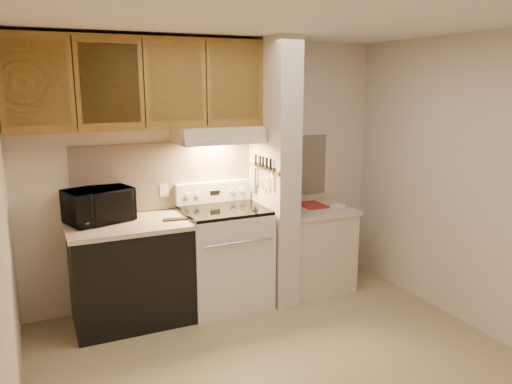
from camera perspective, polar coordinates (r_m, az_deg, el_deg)
floor at (r=4.03m, az=2.76°, el=-18.85°), size 3.60×3.60×0.00m
ceiling at (r=3.48m, az=3.21°, el=19.12°), size 3.60×3.60×0.00m
wall_back at (r=4.90m, az=-5.16°, el=2.45°), size 3.60×2.50×0.02m
wall_right at (r=4.65m, az=23.05°, el=0.96°), size 0.02×3.00×2.50m
backsplash at (r=4.89m, az=-5.11°, el=2.25°), size 2.60×0.02×0.63m
range_body at (r=4.79m, az=-3.58°, el=-7.55°), size 0.76×0.65×0.92m
oven_window at (r=4.50m, az=-2.12°, el=-8.33°), size 0.50×0.01×0.30m
oven_handle at (r=4.40m, az=-1.95°, el=-5.81°), size 0.65×0.02×0.02m
cooktop at (r=4.65m, az=-3.66°, el=-2.04°), size 0.74×0.64×0.03m
range_backguard at (r=4.89m, az=-4.88°, el=0.03°), size 0.76×0.08×0.20m
range_display at (r=4.85m, az=-4.71°, el=-0.07°), size 0.10×0.01×0.04m
range_knob_left_outer at (r=4.76m, az=-7.86°, el=-0.38°), size 0.05×0.02×0.05m
range_knob_left_inner at (r=4.79m, az=-6.72°, el=-0.27°), size 0.05×0.02×0.05m
range_knob_right_inner at (r=4.91m, az=-2.72°, el=0.11°), size 0.05×0.02×0.05m
range_knob_right_outer at (r=4.94m, az=-1.65°, el=0.21°), size 0.05×0.02×0.05m
dishwasher_front at (r=4.59m, az=-14.06°, el=-9.15°), size 1.00×0.63×0.87m
left_countertop at (r=4.45m, az=-14.36°, el=-3.68°), size 1.04×0.67×0.04m
spoon_rest at (r=4.45m, az=-9.12°, el=-3.08°), size 0.23×0.09×0.01m
teal_jar at (r=4.61m, az=-17.91°, el=-2.46°), size 0.11×0.11×0.10m
outlet at (r=4.77m, az=-10.46°, el=0.18°), size 0.08×0.01×0.12m
microwave at (r=4.51m, az=-17.55°, el=-1.46°), size 0.62×0.51×0.29m
partition_pillar at (r=4.78m, az=2.03°, el=2.24°), size 0.22×0.70×2.50m
pillar_trim at (r=4.72m, az=0.77°, el=2.73°), size 0.01×0.70×0.04m
knife_strip at (r=4.67m, az=0.97°, el=2.88°), size 0.02×0.42×0.04m
knife_blade_a at (r=4.53m, az=1.78°, el=1.29°), size 0.01×0.03×0.16m
knife_handle_a at (r=4.52m, az=1.69°, el=3.19°), size 0.02×0.02×0.10m
knife_blade_b at (r=4.61m, az=1.29°, el=1.36°), size 0.01×0.04×0.18m
knife_handle_b at (r=4.59m, az=1.24°, el=3.34°), size 0.02×0.02×0.10m
knife_blade_c at (r=4.68m, az=0.87°, el=1.40°), size 0.01×0.04×0.20m
knife_handle_c at (r=4.67m, az=0.81°, el=3.48°), size 0.02×0.02×0.10m
knife_blade_d at (r=4.75m, az=0.45°, el=1.81°), size 0.01×0.04×0.16m
knife_handle_d at (r=4.72m, az=0.49°, el=3.59°), size 0.02×0.02×0.10m
knife_blade_e at (r=4.82m, az=0.07°, el=1.84°), size 0.01×0.04×0.18m
knife_handle_e at (r=4.81m, az=-0.02°, el=3.75°), size 0.02×0.02×0.10m
oven_mitt at (r=4.89m, az=-0.25°, el=1.54°), size 0.03×0.09×0.23m
right_cab_base at (r=5.21m, az=6.52°, el=-6.59°), size 0.70×0.60×0.81m
right_countertop at (r=5.09m, az=6.63°, el=-2.06°), size 0.74×0.64×0.04m
red_folder at (r=5.19m, az=6.43°, el=-1.49°), size 0.24×0.33×0.01m
white_box at (r=5.11m, az=9.33°, el=-1.62°), size 0.16×0.13×0.04m
range_hood at (r=4.65m, az=-4.33°, el=6.58°), size 0.78×0.44×0.15m
hood_lip at (r=4.46m, az=-3.38°, el=5.77°), size 0.78×0.04×0.06m
upper_cabinets at (r=4.48m, az=-13.13°, el=11.98°), size 2.18×0.33×0.77m
cab_door_a at (r=4.22m, az=-23.80°, el=11.27°), size 0.46×0.01×0.63m
cab_gap_a at (r=4.24m, az=-20.05°, el=11.57°), size 0.01×0.01×0.73m
cab_door_b at (r=4.27m, az=-16.34°, el=11.81°), size 0.46×0.01×0.63m
cab_gap_b at (r=4.32m, az=-12.69°, el=12.00°), size 0.01×0.01×0.73m
cab_door_c at (r=4.39m, az=-9.13°, el=12.14°), size 0.46×0.01×0.63m
cab_gap_c at (r=4.47m, az=-5.69°, el=12.24°), size 0.01×0.01×0.73m
cab_door_d at (r=4.56m, az=-2.38°, el=12.29°), size 0.46×0.01×0.63m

